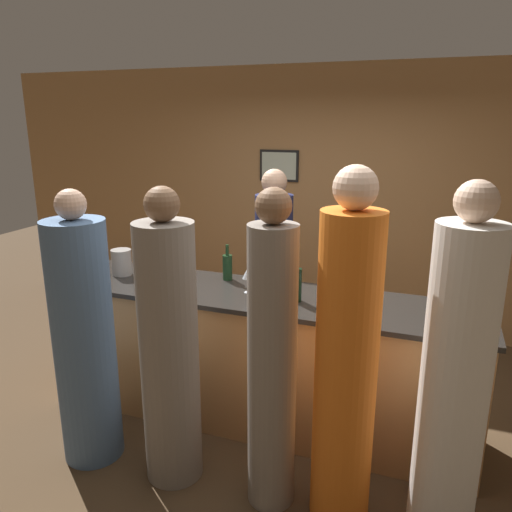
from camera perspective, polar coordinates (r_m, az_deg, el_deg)
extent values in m
plane|color=#4C3823|center=(4.09, 0.44, -17.98)|extent=(14.00, 14.00, 0.00)
cube|color=#A37547|center=(5.50, 7.99, 6.41)|extent=(8.00, 0.06, 2.80)
cube|color=black|center=(5.55, 2.66, 10.27)|extent=(0.44, 0.02, 0.34)
cube|color=#B7C6B2|center=(5.54, 2.62, 10.26)|extent=(0.39, 0.00, 0.29)
cube|color=#B27F4C|center=(3.84, 0.45, -11.79)|extent=(3.11, 0.66, 0.99)
cube|color=black|center=(3.63, 0.47, -4.57)|extent=(3.17, 0.72, 0.04)
cylinder|color=#1E234C|center=(4.49, 1.99, -3.29)|extent=(0.33, 0.33, 1.62)
sphere|color=tan|center=(4.28, 2.11, 8.47)|extent=(0.22, 0.22, 0.22)
cylinder|color=orange|center=(2.85, 10.20, -13.12)|extent=(0.34, 0.34, 1.81)
sphere|color=beige|center=(2.53, 11.32, 7.67)|extent=(0.23, 0.23, 0.23)
cylinder|color=silver|center=(2.83, 21.63, -14.51)|extent=(0.34, 0.34, 1.79)
sphere|color=beige|center=(2.51, 23.90, 5.73)|extent=(0.20, 0.20, 0.20)
cylinder|color=gray|center=(3.18, -9.85, -11.17)|extent=(0.36, 0.36, 1.68)
sphere|color=brown|center=(2.89, -10.72, 5.85)|extent=(0.21, 0.21, 0.21)
cylinder|color=#4C6B93|center=(3.51, -19.01, -9.45)|extent=(0.40, 0.40, 1.66)
sphere|color=tan|center=(3.24, -20.44, 5.55)|extent=(0.19, 0.19, 0.19)
cylinder|color=gray|center=(2.93, 1.83, -13.04)|extent=(0.28, 0.28, 1.72)
sphere|color=brown|center=(2.61, 2.01, 5.76)|extent=(0.20, 0.20, 0.20)
cylinder|color=black|center=(3.46, 4.64, -3.32)|extent=(0.07, 0.07, 0.23)
cylinder|color=black|center=(3.41, 4.70, -0.89)|extent=(0.03, 0.03, 0.07)
cylinder|color=#19381E|center=(3.91, -3.28, -1.31)|extent=(0.08, 0.08, 0.20)
cylinder|color=#19381E|center=(3.87, -3.31, 0.69)|extent=(0.03, 0.03, 0.08)
cylinder|color=black|center=(3.54, 1.37, -2.93)|extent=(0.07, 0.07, 0.22)
cylinder|color=black|center=(3.49, 1.38, -0.64)|extent=(0.03, 0.03, 0.07)
cylinder|color=#9E9993|center=(4.17, -15.11, -0.68)|extent=(0.16, 0.16, 0.21)
cylinder|color=silver|center=(3.34, 8.75, -6.25)|extent=(0.05, 0.05, 0.00)
cylinder|color=silver|center=(3.32, 8.78, -5.59)|extent=(0.01, 0.01, 0.08)
cone|color=silver|center=(3.30, 8.83, -4.39)|extent=(0.08, 0.08, 0.07)
cylinder|color=silver|center=(3.49, 8.73, -5.25)|extent=(0.05, 0.05, 0.00)
cylinder|color=silver|center=(3.48, 8.76, -4.57)|extent=(0.01, 0.01, 0.08)
cone|color=silver|center=(3.45, 8.81, -3.39)|extent=(0.07, 0.07, 0.07)
cylinder|color=silver|center=(3.64, -0.96, -4.19)|extent=(0.05, 0.05, 0.00)
cylinder|color=silver|center=(3.62, -0.97, -3.37)|extent=(0.01, 0.01, 0.10)
cone|color=silver|center=(3.59, -0.97, -1.99)|extent=(0.08, 0.08, 0.08)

